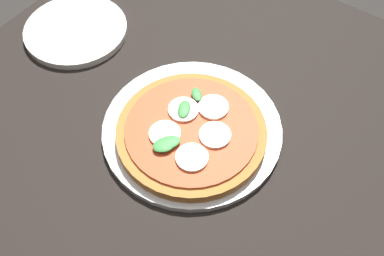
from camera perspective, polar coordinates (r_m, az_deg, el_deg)
dining_table at (r=0.89m, az=-5.46°, el=-7.79°), size 1.15×0.91×0.73m
serving_tray at (r=0.82m, az=0.00°, el=-0.16°), size 0.32×0.32×0.01m
pizza at (r=0.79m, az=-0.07°, el=-0.49°), size 0.26×0.26×0.03m
plate_white at (r=1.02m, az=-14.05°, el=11.56°), size 0.21×0.21×0.01m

